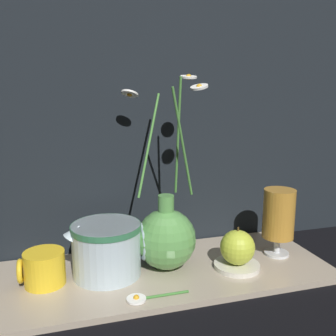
{
  "coord_description": "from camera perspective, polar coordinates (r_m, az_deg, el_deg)",
  "views": [
    {
      "loc": [
        -0.21,
        -0.71,
        0.38
      ],
      "look_at": [
        0.0,
        0.0,
        0.23
      ],
      "focal_mm": 40.0,
      "sensor_mm": 36.0,
      "label": 1
    }
  ],
  "objects": [
    {
      "name": "ceramic_pitcher",
      "position": [
        0.79,
        -9.24,
        -11.76
      ],
      "size": [
        0.17,
        0.14,
        0.12
      ],
      "color": "silver",
      "rests_on": "shelf"
    },
    {
      "name": "yellow_mug",
      "position": [
        0.79,
        -18.47,
        -14.28
      ],
      "size": [
        0.09,
        0.08,
        0.07
      ],
      "color": "yellow",
      "rests_on": "shelf"
    },
    {
      "name": "saucer_plate",
      "position": [
        0.84,
        10.43,
        -14.43
      ],
      "size": [
        0.1,
        0.1,
        0.01
      ],
      "color": "silver",
      "rests_on": "shelf"
    },
    {
      "name": "shelf",
      "position": [
        0.83,
        -0.09,
        -15.51
      ],
      "size": [
        0.7,
        0.28,
        0.01
      ],
      "color": "tan",
      "rests_on": "ground_plane"
    },
    {
      "name": "loose_daisy",
      "position": [
        0.72,
        -3.71,
        -19.14
      ],
      "size": [
        0.12,
        0.04,
        0.01
      ],
      "color": "#3D7A33",
      "rests_on": "shelf"
    },
    {
      "name": "ground_plane",
      "position": [
        0.83,
        -0.09,
        -15.88
      ],
      "size": [
        6.0,
        6.0,
        0.0
      ],
      "primitive_type": "plane",
      "color": "black"
    },
    {
      "name": "backdrop_wall",
      "position": [
        0.9,
        -3.04,
        22.09
      ],
      "size": [
        1.2,
        0.02,
        1.1
      ],
      "color": "black",
      "rests_on": "ground_plane"
    },
    {
      "name": "vase_with_flowers",
      "position": [
        0.81,
        -0.0,
        -10.32
      ],
      "size": [
        0.16,
        0.16,
        0.41
      ],
      "color": "#59994C",
      "rests_on": "shelf"
    },
    {
      "name": "tea_glass",
      "position": [
        0.9,
        16.39,
        -6.85
      ],
      "size": [
        0.07,
        0.07,
        0.16
      ],
      "color": "silver",
      "rests_on": "shelf"
    },
    {
      "name": "orange_fruit",
      "position": [
        0.83,
        10.54,
        -11.8
      ],
      "size": [
        0.07,
        0.07,
        0.08
      ],
      "color": "#B7C638",
      "rests_on": "saucer_plate"
    }
  ]
}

